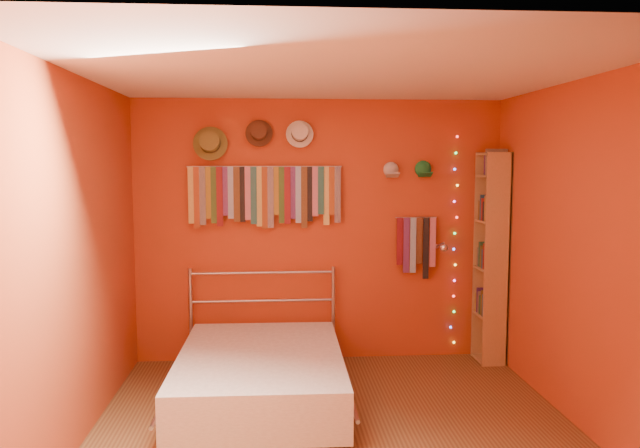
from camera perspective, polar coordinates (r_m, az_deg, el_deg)
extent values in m
plane|color=brown|center=(4.62, 1.58, -18.77)|extent=(3.50, 3.50, 0.00)
cube|color=#A5351A|center=(5.98, -0.07, -0.63)|extent=(3.50, 0.02, 2.50)
cube|color=#A5351A|center=(4.76, 23.11, -2.76)|extent=(0.02, 3.50, 2.50)
cube|color=#A5351A|center=(4.43, -21.54, -3.29)|extent=(0.02, 3.50, 2.50)
cube|color=white|center=(4.24, 1.67, 13.67)|extent=(3.50, 3.50, 0.02)
cylinder|color=#A8A8AC|center=(5.88, -5.08, 5.25)|extent=(1.45, 0.01, 0.01)
cube|color=tan|center=(5.93, -11.70, 2.59)|extent=(0.06, 0.01, 0.53)
cube|color=maroon|center=(5.92, -11.19, 2.37)|extent=(0.06, 0.01, 0.58)
cube|color=navy|center=(5.90, -10.70, 2.54)|extent=(0.06, 0.01, 0.54)
cube|color=olive|center=(5.91, -10.18, 2.82)|extent=(0.06, 0.01, 0.49)
cube|color=#254E1F|center=(5.90, -9.67, 2.61)|extent=(0.06, 0.01, 0.53)
cube|color=#610E11|center=(5.89, -9.17, 2.49)|extent=(0.06, 0.01, 0.56)
cube|color=#4B1A6B|center=(5.89, -8.65, 2.98)|extent=(0.06, 0.01, 0.46)
cube|color=#7095C8|center=(5.88, -8.14, 2.85)|extent=(0.06, 0.01, 0.49)
cube|color=#473317|center=(5.88, -7.63, 2.71)|extent=(0.06, 0.01, 0.52)
cube|color=black|center=(5.88, -7.11, 2.70)|extent=(0.06, 0.01, 0.52)
cube|color=#AC566F|center=(5.88, -6.60, 2.80)|extent=(0.06, 0.01, 0.50)
cube|color=#19505A|center=(5.87, -6.09, 2.60)|extent=(0.06, 0.01, 0.54)
cube|color=#B5AF48|center=(5.88, -5.57, 2.50)|extent=(0.06, 0.01, 0.56)
cube|color=maroon|center=(5.87, -5.05, 2.39)|extent=(0.06, 0.01, 0.59)
cube|color=#161459|center=(5.87, -4.54, 2.45)|extent=(0.06, 0.01, 0.57)
cube|color=olive|center=(5.88, -4.03, 3.04)|extent=(0.06, 0.01, 0.45)
cube|color=#224F1F|center=(5.87, -3.51, 2.66)|extent=(0.06, 0.01, 0.53)
cube|color=maroon|center=(5.87, -3.00, 2.63)|extent=(0.06, 0.01, 0.54)
cube|color=#3D1862|center=(5.88, -2.49, 2.87)|extent=(0.06, 0.01, 0.49)
cube|color=#799DD7|center=(5.88, -1.97, 2.68)|extent=(0.06, 0.01, 0.53)
cube|color=#4E371A|center=(5.87, -1.45, 2.44)|extent=(0.06, 0.01, 0.58)
cube|color=black|center=(5.89, -0.95, 2.75)|extent=(0.06, 0.01, 0.52)
cube|color=#A4526F|center=(5.88, -0.43, 2.99)|extent=(0.06, 0.01, 0.47)
cube|color=#185454|center=(5.88, 0.09, 3.08)|extent=(0.06, 0.01, 0.45)
cube|color=#CCB551|center=(5.90, 0.59, 2.58)|extent=(0.06, 0.01, 0.55)
cube|color=brown|center=(5.89, 1.11, 3.04)|extent=(0.06, 0.01, 0.46)
cube|color=#171353|center=(5.90, 1.62, 2.69)|extent=(0.06, 0.01, 0.53)
cylinder|color=#A8A8AC|center=(6.06, 8.79, 0.60)|extent=(0.40, 0.01, 0.01)
cube|color=#5C0D1A|center=(6.04, 7.30, -1.59)|extent=(0.06, 0.01, 0.46)
cube|color=#41175D|center=(6.05, 7.90, -1.94)|extent=(0.06, 0.01, 0.53)
cube|color=#73A2CC|center=(6.06, 8.51, -1.94)|extent=(0.06, 0.01, 0.53)
cube|color=#452917|center=(6.08, 9.07, -1.52)|extent=(0.06, 0.01, 0.45)
cube|color=black|center=(6.10, 9.66, -2.21)|extent=(0.06, 0.01, 0.60)
cube|color=#AC567C|center=(6.10, 10.27, -1.66)|extent=(0.06, 0.01, 0.48)
cylinder|color=olive|center=(5.90, -10.00, 7.26)|extent=(0.32, 0.08, 0.31)
cylinder|color=olive|center=(5.85, -10.06, 7.40)|extent=(0.19, 0.16, 0.21)
cylinder|color=#332314|center=(5.87, -10.03, 7.33)|extent=(0.19, 0.06, 0.19)
cylinder|color=#4F2D1C|center=(5.88, -5.60, 8.25)|extent=(0.25, 0.06, 0.25)
cylinder|color=#4F2D1C|center=(5.83, -5.61, 8.37)|extent=(0.15, 0.12, 0.17)
cylinder|color=black|center=(5.85, -5.61, 8.31)|extent=(0.15, 0.05, 0.15)
cylinder|color=silver|center=(5.88, -1.88, 8.21)|extent=(0.26, 0.06, 0.25)
cylinder|color=silver|center=(5.83, -1.86, 8.34)|extent=(0.15, 0.13, 0.17)
cylinder|color=black|center=(5.86, -1.87, 8.27)|extent=(0.16, 0.05, 0.16)
ellipsoid|color=beige|center=(5.98, 6.50, 4.96)|extent=(0.16, 0.12, 0.16)
cube|color=beige|center=(5.89, 6.67, 4.46)|extent=(0.12, 0.09, 0.05)
ellipsoid|color=#1C7F3A|center=(6.05, 9.40, 5.00)|extent=(0.17, 0.13, 0.17)
cube|color=#1C7F3A|center=(5.95, 9.62, 4.49)|extent=(0.12, 0.09, 0.05)
sphere|color=#FF3333|center=(6.15, 12.44, 7.81)|extent=(0.02, 0.02, 0.02)
sphere|color=#33FF4C|center=(6.14, 12.32, 6.36)|extent=(0.02, 0.02, 0.02)
sphere|color=#4C66FF|center=(6.14, 12.21, 4.92)|extent=(0.02, 0.02, 0.02)
sphere|color=yellow|center=(6.15, 12.45, 3.47)|extent=(0.02, 0.02, 0.02)
sphere|color=#FF4CCC|center=(6.15, 12.17, 2.03)|extent=(0.02, 0.02, 0.02)
sphere|color=#FF3333|center=(6.17, 12.40, 0.59)|extent=(0.02, 0.02, 0.02)
sphere|color=#33FF4C|center=(6.18, 12.21, -0.84)|extent=(0.02, 0.02, 0.02)
sphere|color=#4C66FF|center=(6.20, 12.13, -2.26)|extent=(0.02, 0.02, 0.02)
sphere|color=yellow|center=(6.23, 12.26, -3.67)|extent=(0.02, 0.02, 0.02)
sphere|color=#FF4CCC|center=(6.25, 12.19, -5.08)|extent=(0.02, 0.02, 0.02)
sphere|color=#FF3333|center=(6.28, 12.12, -6.47)|extent=(0.02, 0.02, 0.02)
sphere|color=#33FF4C|center=(6.32, 12.15, -7.84)|extent=(0.02, 0.02, 0.02)
sphere|color=#4C66FF|center=(6.35, 11.85, -9.21)|extent=(0.02, 0.02, 0.02)
sphere|color=yellow|center=(6.40, 12.14, -10.54)|extent=(0.02, 0.02, 0.02)
cylinder|color=#A8A8AC|center=(6.17, 10.60, -2.01)|extent=(0.04, 0.03, 0.04)
cylinder|color=#A8A8AC|center=(6.04, 10.92, -1.87)|extent=(0.02, 0.28, 0.09)
sphere|color=white|center=(5.91, 11.27, -2.15)|extent=(0.08, 0.08, 0.08)
cube|color=#9D7E47|center=(5.98, 15.89, -3.27)|extent=(0.24, 0.02, 2.00)
cube|color=#9D7E47|center=(6.28, 14.89, -2.82)|extent=(0.24, 0.02, 2.00)
cube|color=#9D7E47|center=(6.17, 16.39, -3.01)|extent=(0.02, 0.34, 2.00)
cube|color=#9D7E47|center=(6.35, 15.14, -11.81)|extent=(0.24, 0.32, 0.02)
cube|color=#9D7E47|center=(6.24, 15.24, -8.04)|extent=(0.24, 0.32, 0.02)
cube|color=#9D7E47|center=(6.15, 15.36, -3.96)|extent=(0.24, 0.32, 0.02)
cube|color=#9D7E47|center=(6.09, 15.47, 0.22)|extent=(0.24, 0.32, 0.02)
cube|color=#9D7E47|center=(6.07, 15.58, 4.26)|extent=(0.24, 0.32, 0.02)
cube|color=#9D7E47|center=(6.06, 15.63, 6.15)|extent=(0.24, 0.32, 0.02)
cylinder|color=#A8A8AC|center=(6.06, -11.73, -8.28)|extent=(0.03, 0.03, 0.92)
cylinder|color=#A8A8AC|center=(6.03, 1.22, -8.22)|extent=(0.03, 0.03, 0.92)
cylinder|color=#A8A8AC|center=(6.04, -5.26, -9.41)|extent=(1.35, 0.02, 0.02)
cylinder|color=#A8A8AC|center=(5.98, -5.28, -7.00)|extent=(1.35, 0.02, 0.02)
cylinder|color=#A8A8AC|center=(5.92, -5.31, -4.46)|extent=(1.35, 0.02, 0.02)
cube|color=beige|center=(5.15, -5.45, -13.56)|extent=(1.32, 1.85, 0.37)
cylinder|color=#A8A8AC|center=(5.22, -13.09, -13.67)|extent=(0.06, 1.83, 0.03)
cylinder|color=#A8A8AC|center=(5.19, 2.25, -13.64)|extent=(0.06, 1.83, 0.03)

